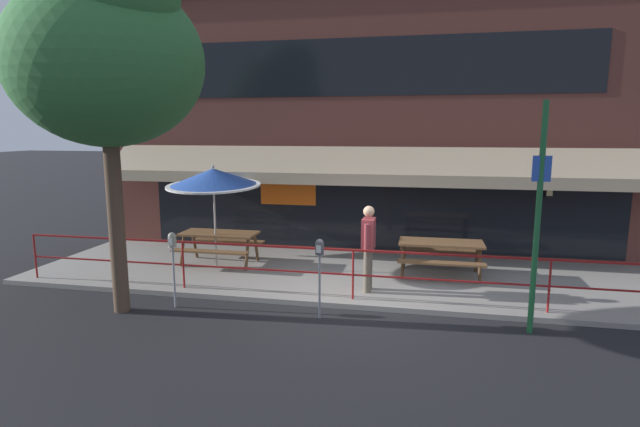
% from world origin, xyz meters
% --- Properties ---
extents(ground_plane, '(120.00, 120.00, 0.00)m').
position_xyz_m(ground_plane, '(0.00, 0.00, 0.00)').
color(ground_plane, black).
extents(patio_deck, '(15.00, 4.00, 0.10)m').
position_xyz_m(patio_deck, '(0.00, 2.00, 0.05)').
color(patio_deck, gray).
rests_on(patio_deck, ground).
extents(restaurant_building, '(15.00, 1.60, 6.86)m').
position_xyz_m(restaurant_building, '(0.00, 4.22, 3.41)').
color(restaurant_building, brown).
rests_on(restaurant_building, ground).
extents(patio_railing, '(13.84, 0.04, 0.97)m').
position_xyz_m(patio_railing, '(0.00, 0.30, 0.80)').
color(patio_railing, maroon).
rests_on(patio_railing, patio_deck).
extents(picnic_table_left, '(1.80, 1.42, 0.76)m').
position_xyz_m(picnic_table_left, '(-3.45, 2.16, 0.71)').
color(picnic_table_left, brown).
rests_on(picnic_table_left, patio_deck).
extents(picnic_table_centre, '(1.80, 1.42, 0.76)m').
position_xyz_m(picnic_table_centre, '(1.66, 2.21, 0.71)').
color(picnic_table_centre, brown).
rests_on(picnic_table_centre, patio_deck).
extents(patio_umbrella_left, '(2.14, 2.14, 2.38)m').
position_xyz_m(patio_umbrella_left, '(-3.45, 1.94, 2.18)').
color(patio_umbrella_left, '#B7B2A8').
rests_on(patio_umbrella_left, patio_deck).
extents(pedestrian_walking, '(0.25, 0.62, 1.71)m').
position_xyz_m(pedestrian_walking, '(0.22, 0.86, 1.06)').
color(pedestrian_walking, '#665B4C').
rests_on(pedestrian_walking, patio_deck).
extents(parking_meter_near, '(0.15, 0.16, 1.42)m').
position_xyz_m(parking_meter_near, '(-3.22, -0.52, 1.15)').
color(parking_meter_near, gray).
rests_on(parking_meter_near, ground).
extents(parking_meter_far, '(0.15, 0.16, 1.42)m').
position_xyz_m(parking_meter_far, '(-0.47, -0.52, 1.15)').
color(parking_meter_far, gray).
rests_on(parking_meter_far, ground).
extents(street_sign_pole, '(0.28, 0.09, 3.72)m').
position_xyz_m(street_sign_pole, '(3.02, -0.45, 1.91)').
color(street_sign_pole, '#1E6033').
rests_on(street_sign_pole, ground).
extents(street_tree_curbside, '(3.35, 3.01, 6.31)m').
position_xyz_m(street_tree_curbside, '(-3.98, -0.96, 4.56)').
color(street_tree_curbside, brown).
rests_on(street_tree_curbside, ground).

